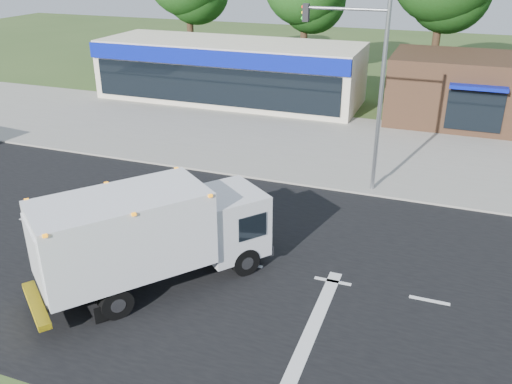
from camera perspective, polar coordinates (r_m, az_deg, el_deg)
ground at (r=18.53m, az=-1.07°, el=-7.61°), size 120.00×120.00×0.00m
road_asphalt at (r=18.53m, az=-1.07°, el=-7.60°), size 60.00×14.00×0.02m
sidewalk at (r=25.48m, az=5.67°, el=1.74°), size 60.00×2.40×0.12m
parking_apron at (r=30.80m, az=8.51°, el=5.54°), size 60.00×9.00×0.02m
lane_markings at (r=17.08m, az=1.55°, el=-10.65°), size 55.20×7.00×0.01m
ems_box_truck at (r=16.83m, az=-11.11°, el=-4.19°), size 6.41×7.25×3.30m
emergency_worker at (r=18.84m, az=-17.24°, el=-4.90°), size 0.72×0.80×1.95m
retail_strip_mall at (r=38.38m, az=-2.81°, el=12.63°), size 18.00×6.20×4.00m
brown_storefront at (r=35.48m, az=22.15°, el=9.89°), size 10.00×6.70×4.00m
traffic_signal_pole at (r=23.00m, az=11.55°, el=11.62°), size 3.51×0.25×8.00m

